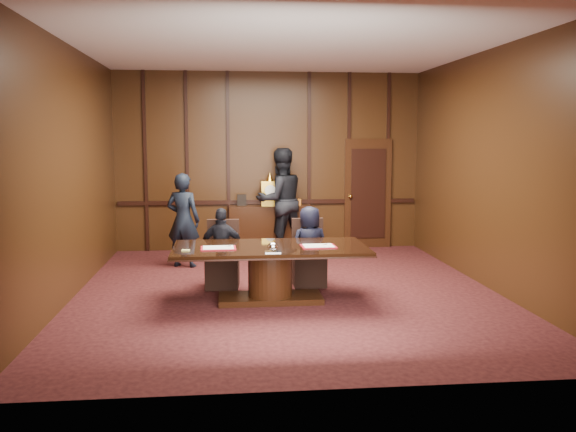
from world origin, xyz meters
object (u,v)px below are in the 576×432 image
(conference_table, at_px, (270,264))
(signatory_right, at_px, (310,246))
(sideboard, at_px, (270,226))
(signatory_left, at_px, (222,248))
(witness_right, at_px, (280,201))
(witness_left, at_px, (183,220))

(conference_table, height_order, signatory_right, signatory_right)
(sideboard, xyz_separation_m, signatory_right, (0.38, -2.96, 0.12))
(signatory_left, bearing_deg, witness_right, -100.30)
(conference_table, bearing_deg, witness_right, 82.63)
(signatory_left, height_order, witness_left, witness_left)
(witness_left, height_order, witness_right, witness_right)
(witness_right, bearing_deg, signatory_right, 74.60)
(sideboard, bearing_deg, conference_table, -94.18)
(sideboard, xyz_separation_m, witness_right, (0.19, -0.16, 0.53))
(signatory_right, distance_m, witness_left, 2.56)
(signatory_right, bearing_deg, witness_right, -98.82)
(sideboard, bearing_deg, signatory_left, -107.35)
(witness_left, bearing_deg, signatory_right, 160.65)
(sideboard, relative_size, conference_table, 0.61)
(sideboard, xyz_separation_m, signatory_left, (-0.92, -2.96, 0.11))
(conference_table, xyz_separation_m, witness_right, (0.47, 3.60, 0.50))
(conference_table, distance_m, witness_right, 3.66)
(witness_right, bearing_deg, signatory_left, 49.11)
(witness_left, relative_size, witness_right, 0.80)
(sideboard, height_order, conference_table, sideboard)
(signatory_left, bearing_deg, witness_left, -56.07)
(conference_table, xyz_separation_m, witness_left, (-1.32, 2.42, 0.30))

